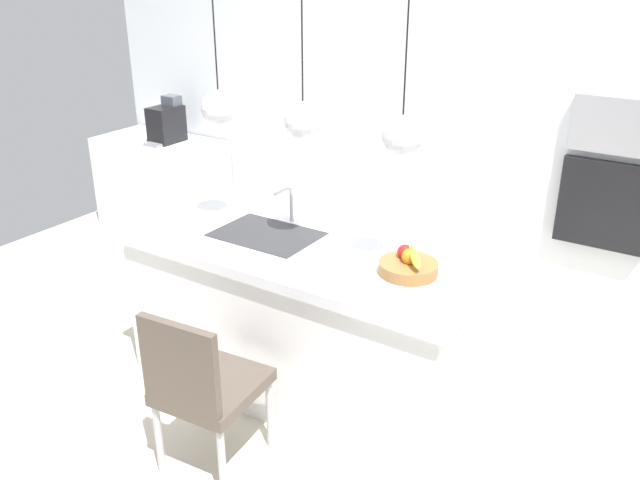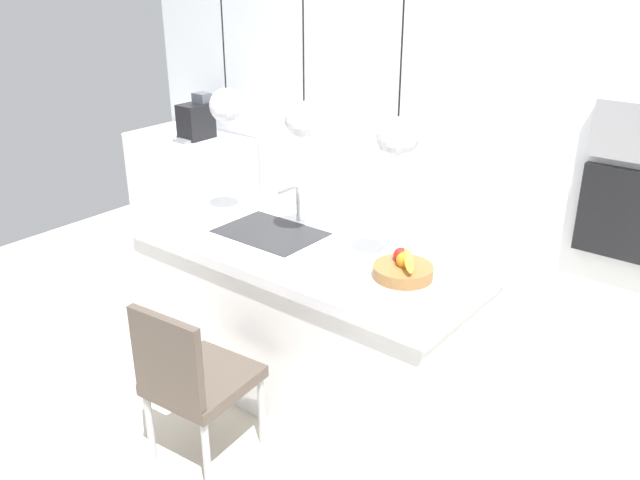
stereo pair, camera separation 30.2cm
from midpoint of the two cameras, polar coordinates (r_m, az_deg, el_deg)
floor at (r=3.97m, az=1.07°, el=-12.21°), size 6.60×6.60×0.00m
back_wall at (r=4.76m, az=13.60°, el=10.48°), size 6.00×0.10×2.60m
kitchen_island at (r=3.73m, az=1.12°, el=-6.61°), size 1.97×0.87×0.89m
sink_basin at (r=3.67m, az=-1.92°, el=0.53°), size 0.56×0.40×0.02m
faucet at (r=3.77m, az=0.15°, el=3.58°), size 0.02×0.17×0.22m
fruit_bowl at (r=3.20m, az=9.83°, el=-2.50°), size 0.29×0.29×0.15m
side_counter at (r=6.11m, az=-9.53°, el=4.97°), size 1.10×0.60×0.83m
coffee_machine at (r=5.88m, az=-9.09°, el=10.08°), size 0.20×0.35×0.38m
oven at (r=4.46m, az=26.54°, el=1.90°), size 0.56×0.08×0.56m
chair_near at (r=3.20m, az=-8.15°, el=-11.65°), size 0.46×0.50×0.88m
pendant_light_left at (r=3.66m, az=-5.61°, el=11.38°), size 0.19×0.19×0.79m
pendant_light_center at (r=3.31m, az=1.27°, el=10.23°), size 0.19×0.19×0.79m
pendant_light_right at (r=3.03m, az=9.53°, el=8.65°), size 0.19×0.19×0.79m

